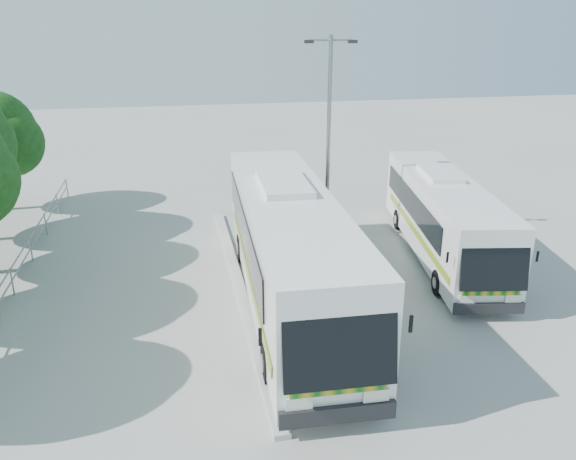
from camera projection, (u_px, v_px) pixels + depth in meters
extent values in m
plane|color=#9D9D98|center=(315.00, 307.00, 18.61)|extent=(100.00, 100.00, 0.00)
cube|color=#B2B2AD|center=(239.00, 286.00, 19.98)|extent=(0.40, 16.00, 0.15)
cylinder|color=gray|center=(17.00, 259.00, 20.03)|extent=(0.06, 22.00, 0.06)
cylinder|color=gray|center=(19.00, 269.00, 20.17)|extent=(0.06, 22.00, 0.06)
cylinder|color=gray|center=(64.00, 193.00, 29.37)|extent=(0.06, 0.06, 1.00)
cylinder|color=#382314|center=(2.00, 183.00, 27.90)|extent=(0.36, 0.36, 2.77)
sphere|color=#14380F|center=(9.00, 143.00, 26.86)|extent=(3.28, 3.28, 3.28)
cube|color=white|center=(289.00, 245.00, 18.26)|extent=(3.31, 13.32, 3.36)
cube|color=black|center=(340.00, 341.00, 11.97)|extent=(2.55, 0.61, 2.14)
cube|color=black|center=(244.00, 229.00, 18.51)|extent=(0.50, 10.57, 1.21)
cube|color=black|center=(326.00, 224.00, 18.94)|extent=(0.50, 10.57, 1.21)
cube|color=#0D5E15|center=(247.00, 270.00, 17.96)|extent=(0.52, 11.45, 0.31)
cylinder|color=black|center=(269.00, 362.00, 14.62)|extent=(0.38, 1.11, 1.10)
cylinder|color=black|center=(361.00, 354.00, 15.00)|extent=(0.38, 1.11, 1.10)
cylinder|color=black|center=(242.00, 248.00, 22.06)|extent=(0.38, 1.11, 1.10)
cylinder|color=black|center=(304.00, 244.00, 22.44)|extent=(0.38, 1.11, 1.10)
cube|color=silver|center=(443.00, 215.00, 22.24)|extent=(4.21, 11.14, 2.77)
cube|color=black|center=(495.00, 263.00, 16.98)|extent=(2.13, 0.79, 1.76)
cube|color=black|center=(411.00, 203.00, 22.61)|extent=(1.63, 8.59, 1.00)
cube|color=black|center=(468.00, 203.00, 22.66)|extent=(1.63, 8.59, 1.00)
cube|color=#0D5F12|center=(414.00, 230.00, 22.14)|extent=(1.74, 9.30, 0.25)
cylinder|color=black|center=(439.00, 283.00, 19.33)|extent=(0.43, 0.94, 0.91)
cylinder|color=black|center=(498.00, 282.00, 19.37)|extent=(0.43, 0.94, 0.91)
cylinder|color=black|center=(398.00, 219.00, 25.55)|extent=(0.43, 0.94, 0.91)
cylinder|color=black|center=(443.00, 219.00, 25.60)|extent=(0.43, 0.94, 0.91)
cylinder|color=gray|center=(328.00, 143.00, 22.97)|extent=(0.20, 0.20, 8.45)
cylinder|color=gray|center=(331.00, 40.00, 21.57)|extent=(1.68, 0.37, 0.08)
cube|color=black|center=(309.00, 42.00, 21.56)|extent=(0.40, 0.25, 0.13)
cube|color=black|center=(353.00, 42.00, 21.62)|extent=(0.40, 0.25, 0.13)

